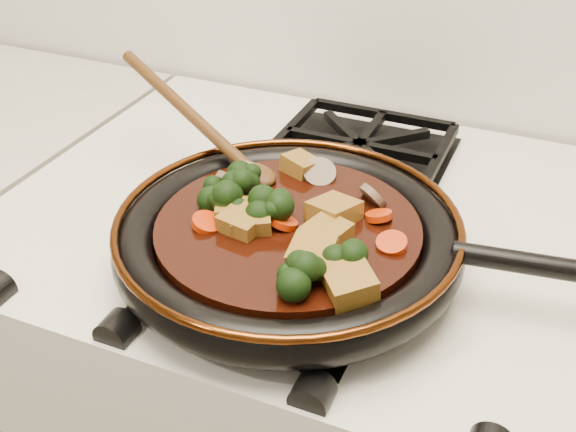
% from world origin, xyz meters
% --- Properties ---
extents(burner_grate_front, '(0.23, 0.23, 0.03)m').
position_xyz_m(burner_grate_front, '(0.00, 1.55, 0.91)').
color(burner_grate_front, black).
rests_on(burner_grate_front, stove).
extents(burner_grate_back, '(0.23, 0.23, 0.03)m').
position_xyz_m(burner_grate_back, '(0.00, 1.83, 0.91)').
color(burner_grate_back, black).
rests_on(burner_grate_back, stove).
extents(skillet, '(0.49, 0.36, 0.05)m').
position_xyz_m(skillet, '(0.01, 1.57, 0.94)').
color(skillet, black).
rests_on(skillet, burner_grate_front).
extents(braising_sauce, '(0.27, 0.27, 0.02)m').
position_xyz_m(braising_sauce, '(0.01, 1.57, 0.95)').
color(braising_sauce, black).
rests_on(braising_sauce, skillet).
extents(tofu_cube_0, '(0.05, 0.06, 0.03)m').
position_xyz_m(tofu_cube_0, '(-0.02, 1.55, 0.97)').
color(tofu_cube_0, brown).
rests_on(tofu_cube_0, braising_sauce).
extents(tofu_cube_1, '(0.05, 0.05, 0.03)m').
position_xyz_m(tofu_cube_1, '(-0.03, 1.54, 0.97)').
color(tofu_cube_1, brown).
rests_on(tofu_cube_1, braising_sauce).
extents(tofu_cube_2, '(0.06, 0.06, 0.03)m').
position_xyz_m(tofu_cube_2, '(0.05, 1.60, 0.97)').
color(tofu_cube_2, brown).
rests_on(tofu_cube_2, braising_sauce).
extents(tofu_cube_3, '(0.05, 0.05, 0.03)m').
position_xyz_m(tofu_cube_3, '(0.06, 1.52, 0.97)').
color(tofu_cube_3, brown).
rests_on(tofu_cube_3, braising_sauce).
extents(tofu_cube_4, '(0.05, 0.05, 0.02)m').
position_xyz_m(tofu_cube_4, '(-0.05, 1.56, 0.97)').
color(tofu_cube_4, brown).
rests_on(tofu_cube_4, braising_sauce).
extents(tofu_cube_5, '(0.05, 0.05, 0.03)m').
position_xyz_m(tofu_cube_5, '(0.06, 1.56, 0.97)').
color(tofu_cube_5, brown).
rests_on(tofu_cube_5, braising_sauce).
extents(tofu_cube_6, '(0.05, 0.05, 0.03)m').
position_xyz_m(tofu_cube_6, '(-0.02, 1.68, 0.97)').
color(tofu_cube_6, brown).
rests_on(tofu_cube_6, braising_sauce).
extents(tofu_cube_7, '(0.06, 0.06, 0.03)m').
position_xyz_m(tofu_cube_7, '(0.10, 1.49, 0.97)').
color(tofu_cube_7, brown).
rests_on(tofu_cube_7, braising_sauce).
extents(broccoli_floret_0, '(0.09, 0.08, 0.08)m').
position_xyz_m(broccoli_floret_0, '(-0.06, 1.61, 0.97)').
color(broccoli_floret_0, black).
rests_on(broccoli_floret_0, braising_sauce).
extents(broccoli_floret_1, '(0.08, 0.08, 0.07)m').
position_xyz_m(broccoli_floret_1, '(-0.06, 1.57, 0.97)').
color(broccoli_floret_1, black).
rests_on(broccoli_floret_1, braising_sauce).
extents(broccoli_floret_2, '(0.09, 0.09, 0.07)m').
position_xyz_m(broccoli_floret_2, '(0.06, 1.47, 0.97)').
color(broccoli_floret_2, black).
rests_on(broccoli_floret_2, braising_sauce).
extents(broccoli_floret_3, '(0.07, 0.07, 0.06)m').
position_xyz_m(broccoli_floret_3, '(-0.07, 1.57, 0.97)').
color(broccoli_floret_3, black).
rests_on(broccoli_floret_3, braising_sauce).
extents(broccoli_floret_4, '(0.09, 0.09, 0.06)m').
position_xyz_m(broccoli_floret_4, '(-0.01, 1.56, 0.97)').
color(broccoli_floret_4, black).
rests_on(broccoli_floret_4, braising_sauce).
extents(broccoli_floret_5, '(0.07, 0.07, 0.06)m').
position_xyz_m(broccoli_floret_5, '(0.09, 1.52, 0.97)').
color(broccoli_floret_5, black).
rests_on(broccoli_floret_5, braising_sauce).
extents(carrot_coin_0, '(0.03, 0.03, 0.02)m').
position_xyz_m(carrot_coin_0, '(0.09, 1.61, 0.96)').
color(carrot_coin_0, '#BC2805').
rests_on(carrot_coin_0, braising_sauce).
extents(carrot_coin_1, '(0.03, 0.03, 0.02)m').
position_xyz_m(carrot_coin_1, '(-0.07, 1.53, 0.96)').
color(carrot_coin_1, '#BC2805').
rests_on(carrot_coin_1, braising_sauce).
extents(carrot_coin_2, '(0.03, 0.03, 0.02)m').
position_xyz_m(carrot_coin_2, '(0.00, 1.56, 0.96)').
color(carrot_coin_2, '#BC2805').
rests_on(carrot_coin_2, braising_sauce).
extents(carrot_coin_3, '(0.03, 0.03, 0.02)m').
position_xyz_m(carrot_coin_3, '(0.12, 1.57, 0.96)').
color(carrot_coin_3, '#BC2805').
rests_on(carrot_coin_3, braising_sauce).
extents(mushroom_slice_0, '(0.05, 0.05, 0.02)m').
position_xyz_m(mushroom_slice_0, '(-0.07, 1.63, 0.97)').
color(mushroom_slice_0, brown).
rests_on(mushroom_slice_0, braising_sauce).
extents(mushroom_slice_1, '(0.05, 0.05, 0.03)m').
position_xyz_m(mushroom_slice_1, '(0.00, 1.67, 0.97)').
color(mushroom_slice_1, brown).
rests_on(mushroom_slice_1, braising_sauce).
extents(mushroom_slice_2, '(0.04, 0.04, 0.03)m').
position_xyz_m(mushroom_slice_2, '(0.07, 1.64, 0.97)').
color(mushroom_slice_2, brown).
rests_on(mushroom_slice_2, braising_sauce).
extents(mushroom_slice_3, '(0.04, 0.03, 0.03)m').
position_xyz_m(mushroom_slice_3, '(-0.08, 1.61, 0.97)').
color(mushroom_slice_3, brown).
rests_on(mushroom_slice_3, braising_sauce).
extents(wooden_spoon, '(0.16, 0.09, 0.26)m').
position_xyz_m(wooden_spoon, '(-0.13, 1.67, 0.98)').
color(wooden_spoon, '#46290F').
rests_on(wooden_spoon, braising_sauce).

